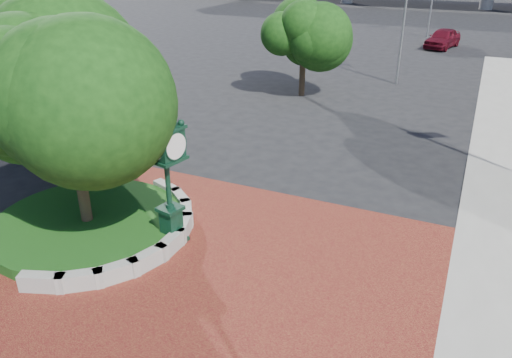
# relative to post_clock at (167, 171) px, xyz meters

# --- Properties ---
(ground) EXTENTS (200.00, 200.00, 0.00)m
(ground) POSITION_rel_post_clock_xyz_m (2.07, -0.50, -2.46)
(ground) COLOR black
(ground) RESTS_ON ground
(plaza) EXTENTS (12.00, 12.00, 0.04)m
(plaza) POSITION_rel_post_clock_xyz_m (2.07, -1.50, -2.44)
(plaza) COLOR maroon
(plaza) RESTS_ON ground
(planter_wall) EXTENTS (2.96, 6.77, 0.54)m
(planter_wall) POSITION_rel_post_clock_xyz_m (-0.64, -0.50, -2.19)
(planter_wall) COLOR #9E9B93
(planter_wall) RESTS_ON ground
(grass_bed) EXTENTS (6.10, 6.10, 0.40)m
(grass_bed) POSITION_rel_post_clock_xyz_m (-2.93, -0.50, -2.26)
(grass_bed) COLOR #1A4112
(grass_bed) RESTS_ON ground
(tree_planter) EXTENTS (5.20, 5.20, 6.33)m
(tree_planter) POSITION_rel_post_clock_xyz_m (-2.93, -0.50, 1.26)
(tree_planter) COLOR #38281C
(tree_planter) RESTS_ON ground
(tree_northwest) EXTENTS (5.60, 5.60, 6.93)m
(tree_northwest) POSITION_rel_post_clock_xyz_m (-10.93, 4.50, 1.66)
(tree_northwest) COLOR #38281C
(tree_northwest) RESTS_ON ground
(tree_street) EXTENTS (4.40, 4.40, 5.45)m
(tree_street) POSITION_rel_post_clock_xyz_m (-1.93, 17.50, 0.78)
(tree_street) COLOR #38281C
(tree_street) RESTS_ON ground
(post_clock) EXTENTS (1.08, 1.08, 4.48)m
(post_clock) POSITION_rel_post_clock_xyz_m (0.00, 0.00, 0.00)
(post_clock) COLOR black
(post_clock) RESTS_ON ground
(parked_car) EXTENTS (3.09, 5.27, 1.68)m
(parked_car) POSITION_rel_post_clock_xyz_m (4.37, 37.12, -1.62)
(parked_car) COLOR #5D0D1B
(parked_car) RESTS_ON ground
(street_lamp_near) EXTENTS (1.83, 0.36, 8.18)m
(street_lamp_near) POSITION_rel_post_clock_xyz_m (3.14, 22.68, 2.33)
(street_lamp_near) COLOR slate
(street_lamp_near) RESTS_ON ground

